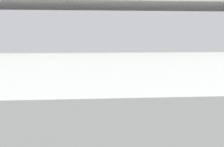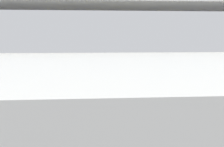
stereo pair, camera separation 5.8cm
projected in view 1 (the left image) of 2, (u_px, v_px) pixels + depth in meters
ground at (132, 95)px, 20.39m from camera, size 80.00×80.00×0.00m
city_bus at (118, 70)px, 20.97m from camera, size 11.54×2.85×3.15m
pedestrian at (200, 82)px, 21.47m from camera, size 0.38×0.38×1.79m
traffic_sign at (147, 66)px, 24.23m from camera, size 0.08×0.60×2.80m
lane_dash_leftmost at (192, 87)px, 23.61m from camera, size 2.00×0.20×0.01m
lane_dash_left at (149, 88)px, 23.29m from camera, size 2.00×0.20×0.01m
lane_dash_centre at (105, 89)px, 22.96m from camera, size 2.00×0.20×0.01m
lane_dash_right at (59, 90)px, 22.63m from camera, size 2.00×0.20×0.01m
pedestrian_overpass at (196, 12)px, 7.90m from camera, size 31.31×2.60×7.11m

